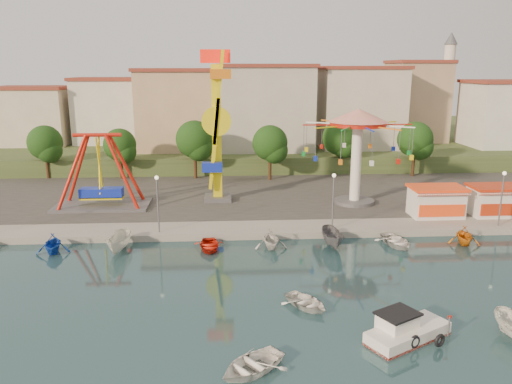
{
  "coord_description": "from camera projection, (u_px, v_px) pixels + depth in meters",
  "views": [
    {
      "loc": [
        -1.71,
        -30.83,
        15.21
      ],
      "look_at": [
        0.94,
        14.0,
        4.0
      ],
      "focal_mm": 35.0,
      "sensor_mm": 36.0,
      "label": 1
    }
  ],
  "objects": [
    {
      "name": "ground",
      "position": [
        254.0,
        300.0,
        33.64
      ],
      "size": [
        200.0,
        200.0,
        0.0
      ],
      "primitive_type": "plane",
      "color": "#15323A",
      "rests_on": "ground"
    },
    {
      "name": "quay_deck",
      "position": [
        236.0,
        149.0,
        93.62
      ],
      "size": [
        200.0,
        100.0,
        0.6
      ],
      "primitive_type": "cube",
      "color": "#9E998E",
      "rests_on": "ground"
    },
    {
      "name": "asphalt_pad",
      "position": [
        241.0,
        188.0,
        62.55
      ],
      "size": [
        90.0,
        28.0,
        0.01
      ],
      "primitive_type": "cube",
      "color": "#4C4944",
      "rests_on": "quay_deck"
    },
    {
      "name": "hill_terrace",
      "position": [
        235.0,
        139.0,
        98.17
      ],
      "size": [
        200.0,
        60.0,
        3.0
      ],
      "primitive_type": "cube",
      "color": "#384C26",
      "rests_on": "ground"
    },
    {
      "name": "pirate_ship_ride",
      "position": [
        100.0,
        172.0,
        52.98
      ],
      "size": [
        10.0,
        5.0,
        8.0
      ],
      "color": "#59595E",
      "rests_on": "quay_deck"
    },
    {
      "name": "kamikaze_tower",
      "position": [
        217.0,
        130.0,
        54.49
      ],
      "size": [
        3.25,
        3.1,
        16.5
      ],
      "color": "#59595E",
      "rests_on": "quay_deck"
    },
    {
      "name": "wave_swinger",
      "position": [
        357.0,
        135.0,
        53.56
      ],
      "size": [
        11.6,
        11.6,
        10.4
      ],
      "color": "#59595E",
      "rests_on": "quay_deck"
    },
    {
      "name": "booth_left",
      "position": [
        436.0,
        201.0,
        50.19
      ],
      "size": [
        5.4,
        3.78,
        3.08
      ],
      "color": "white",
      "rests_on": "quay_deck"
    },
    {
      "name": "booth_mid",
      "position": [
        496.0,
        200.0,
        50.54
      ],
      "size": [
        5.4,
        3.78,
        3.08
      ],
      "color": "white",
      "rests_on": "quay_deck"
    },
    {
      "name": "lamp_post_1",
      "position": [
        158.0,
        206.0,
        45.02
      ],
      "size": [
        0.14,
        0.14,
        5.0
      ],
      "primitive_type": "cylinder",
      "color": "#59595E",
      "rests_on": "quay_deck"
    },
    {
      "name": "lamp_post_2",
      "position": [
        333.0,
        203.0,
        45.94
      ],
      "size": [
        0.14,
        0.14,
        5.0
      ],
      "primitive_type": "cylinder",
      "color": "#59595E",
      "rests_on": "quay_deck"
    },
    {
      "name": "lamp_post_3",
      "position": [
        501.0,
        200.0,
        46.86
      ],
      "size": [
        0.14,
        0.14,
        5.0
      ],
      "primitive_type": "cylinder",
      "color": "#59595E",
      "rests_on": "quay_deck"
    },
    {
      "name": "tree_0",
      "position": [
        45.0,
        143.0,
        66.64
      ],
      "size": [
        4.6,
        4.6,
        7.19
      ],
      "color": "#382314",
      "rests_on": "quay_deck"
    },
    {
      "name": "tree_1",
      "position": [
        120.0,
        145.0,
        66.57
      ],
      "size": [
        4.35,
        4.35,
        6.8
      ],
      "color": "#382314",
      "rests_on": "quay_deck"
    },
    {
      "name": "tree_2",
      "position": [
        195.0,
        139.0,
        66.55
      ],
      "size": [
        5.02,
        5.02,
        7.85
      ],
      "color": "#382314",
      "rests_on": "quay_deck"
    },
    {
      "name": "tree_3",
      "position": [
        270.0,
        143.0,
        65.81
      ],
      "size": [
        4.68,
        4.68,
        7.32
      ],
      "color": "#382314",
      "rests_on": "quay_deck"
    },
    {
      "name": "tree_4",
      "position": [
        340.0,
        138.0,
        69.23
      ],
      "size": [
        4.86,
        4.86,
        7.6
      ],
      "color": "#382314",
      "rests_on": "quay_deck"
    },
    {
      "name": "tree_5",
      "position": [
        415.0,
        139.0,
        68.05
      ],
      "size": [
        4.83,
        4.83,
        7.54
      ],
      "color": "#382314",
      "rests_on": "quay_deck"
    },
    {
      "name": "building_0",
      "position": [
        13.0,
        111.0,
        74.18
      ],
      "size": [
        9.26,
        9.53,
        11.87
      ],
      "primitive_type": "cube",
      "color": "beige",
      "rests_on": "hill_terrace"
    },
    {
      "name": "building_1",
      "position": [
        105.0,
        118.0,
        80.42
      ],
      "size": [
        12.33,
        9.01,
        8.63
      ],
      "primitive_type": "cube",
      "color": "silver",
      "rests_on": "hill_terrace"
    },
    {
      "name": "building_2",
      "position": [
        187.0,
        109.0,
        81.41
      ],
      "size": [
        11.95,
        9.28,
        11.23
      ],
      "primitive_type": "cube",
      "color": "tan",
      "rests_on": "hill_terrace"
    },
    {
      "name": "building_3",
      "position": [
        272.0,
        117.0,
        79.39
      ],
      "size": [
        12.59,
        10.5,
        9.2
      ],
      "primitive_type": "cube",
      "color": "beige",
      "rests_on": "hill_terrace"
    },
    {
      "name": "building_4",
      "position": [
        351.0,
        114.0,
        83.45
      ],
      "size": [
        10.75,
        9.23,
        9.24
      ],
      "primitive_type": "cube",
      "color": "beige",
      "rests_on": "hill_terrace"
    },
    {
      "name": "building_5",
      "position": [
        433.0,
        109.0,
        82.16
      ],
      "size": [
        12.77,
        10.96,
        11.21
      ],
      "primitive_type": "cube",
      "color": "tan",
      "rests_on": "hill_terrace"
    },
    {
      "name": "building_6",
      "position": [
        508.0,
        106.0,
        81.18
      ],
      "size": [
        8.23,
        8.98,
        12.36
      ],
      "primitive_type": "cube",
      "color": "silver",
      "rests_on": "hill_terrace"
    },
    {
      "name": "minaret",
      "position": [
        447.0,
        84.0,
        84.97
      ],
      "size": [
        2.8,
        2.8,
        18.0
      ],
      "color": "silver",
      "rests_on": "hill_terrace"
    },
    {
      "name": "cabin_motorboat",
      "position": [
        406.0,
        332.0,
        28.6
      ],
      "size": [
        5.48,
        4.23,
        1.82
      ],
      "rotation": [
        0.0,
        0.0,
        0.51
      ],
      "color": "white",
      "rests_on": "ground"
    },
    {
      "name": "rowboat_a",
      "position": [
        306.0,
        302.0,
        32.51
      ],
      "size": [
        3.91,
        4.15,
        0.7
      ],
      "primitive_type": "imported",
      "rotation": [
        0.0,
        0.0,
        0.61
      ],
      "color": "white",
      "rests_on": "ground"
    },
    {
      "name": "rowboat_b",
      "position": [
        251.0,
        365.0,
        25.6
      ],
      "size": [
        4.71,
        4.55,
        0.8
      ],
      "primitive_type": "imported",
      "rotation": [
        0.0,
        0.0,
        -0.89
      ],
      "color": "white",
      "rests_on": "ground"
    },
    {
      "name": "moored_boat_1",
      "position": [
        53.0,
        243.0,
        41.99
      ],
      "size": [
        3.29,
        3.64,
        1.67
      ],
      "primitive_type": "imported",
      "rotation": [
        0.0,
        0.0,
        0.19
      ],
      "color": "#1441B4",
      "rests_on": "ground"
    },
    {
      "name": "moored_boat_2",
      "position": [
        119.0,
        242.0,
        42.31
      ],
      "size": [
        2.0,
        4.27,
        1.59
      ],
      "primitive_type": "imported",
      "rotation": [
        0.0,
        0.0,
        -0.11
      ],
      "color": "silver",
      "rests_on": "ground"
    },
    {
      "name": "moored_boat_3",
      "position": [
        209.0,
        245.0,
        42.85
      ],
      "size": [
        2.74,
        3.69,
        0.74
      ],
      "primitive_type": "imported",
      "rotation": [
        0.0,
        0.0,
        0.06
      ],
      "color": "red",
      "rests_on": "ground"
    },
    {
      "name": "moored_boat_4",
      "position": [
        271.0,
        239.0,
        43.04
      ],
      "size": [
        3.14,
        3.53,
        1.71
      ],
      "primitive_type": "imported",
      "rotation": [
        0.0,
        0.0,
        0.11
      ],
      "color": "silver",
      "rests_on": "ground"
    },
    {
      "name": "moored_boat_5",
      "position": [
        333.0,
        238.0,
        43.36
      ],
      "size": [
        1.68,
        4.21,
        1.61
      ],
      "primitive_type": "imported",
      "rotation": [
        0.0,
        0.0,
        0.03
      ],
      "color": "#5C5B60",
      "rests_on": "ground"
    },
    {
      "name": "moored_boat_6",
      "position": [
        396.0,
        241.0,
        43.78
      ],
      "size": [
        3.57,
        4.46,
        0.82
      ],
      "primitive_type": "imported",
      "rotation": [
        0.0,
        0.0,
        0.2
      ],
      "color": "white",
      "rests_on": "ground"
    },
    {
      "name": "moored_boat_7",
      "position": [
        464.0,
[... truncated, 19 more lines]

